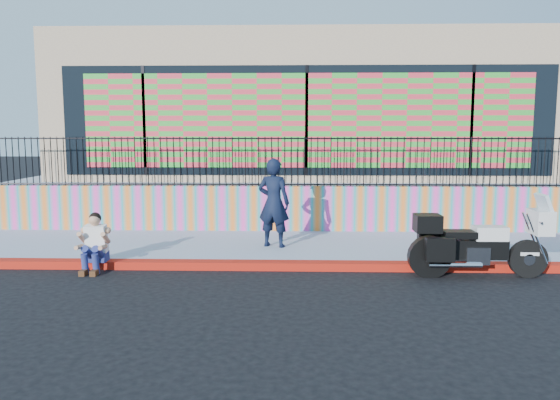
{
  "coord_description": "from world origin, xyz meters",
  "views": [
    {
      "loc": [
        -0.26,
        -10.03,
        2.59
      ],
      "look_at": [
        -0.59,
        1.2,
        1.17
      ],
      "focal_mm": 35.0,
      "sensor_mm": 36.0,
      "label": 1
    }
  ],
  "objects": [
    {
      "name": "storefront_building",
      "position": [
        0.0,
        8.13,
        3.25
      ],
      "size": [
        14.0,
        8.06,
        4.0
      ],
      "color": "tan",
      "rests_on": "elevated_platform"
    },
    {
      "name": "elevated_platform",
      "position": [
        0.0,
        8.35,
        0.62
      ],
      "size": [
        16.0,
        10.0,
        1.25
      ],
      "primitive_type": "cube",
      "color": "#8891A4",
      "rests_on": "ground"
    },
    {
      "name": "mural_wall",
      "position": [
        0.0,
        3.25,
        0.7
      ],
      "size": [
        16.0,
        0.2,
        1.1
      ],
      "primitive_type": "cube",
      "color": "#FD42B3",
      "rests_on": "sidewalk"
    },
    {
      "name": "police_officer",
      "position": [
        -0.73,
        1.35,
        1.09
      ],
      "size": [
        0.79,
        0.63,
        1.88
      ],
      "primitive_type": "imported",
      "rotation": [
        0.0,
        0.0,
        2.84
      ],
      "color": "black",
      "rests_on": "sidewalk"
    },
    {
      "name": "police_motorcycle",
      "position": [
        2.94,
        -0.43,
        0.63
      ],
      "size": [
        2.41,
        0.8,
        1.5
      ],
      "color": "black",
      "rests_on": "ground"
    },
    {
      "name": "sidewalk",
      "position": [
        0.0,
        1.65,
        0.07
      ],
      "size": [
        16.0,
        3.0,
        0.15
      ],
      "primitive_type": "cube",
      "color": "#8891A4",
      "rests_on": "ground"
    },
    {
      "name": "ground",
      "position": [
        0.0,
        0.0,
        0.0
      ],
      "size": [
        90.0,
        90.0,
        0.0
      ],
      "primitive_type": "plane",
      "color": "black",
      "rests_on": "ground"
    },
    {
      "name": "red_curb",
      "position": [
        0.0,
        0.0,
        0.07
      ],
      "size": [
        16.0,
        0.3,
        0.15
      ],
      "primitive_type": "cube",
      "color": "#B70D0D",
      "rests_on": "ground"
    },
    {
      "name": "seated_man",
      "position": [
        -4.0,
        -0.26,
        0.45
      ],
      "size": [
        0.54,
        0.71,
        1.06
      ],
      "color": "navy",
      "rests_on": "ground"
    },
    {
      "name": "metal_fence",
      "position": [
        0.0,
        3.25,
        1.85
      ],
      "size": [
        15.8,
        0.04,
        1.2
      ],
      "primitive_type": null,
      "color": "black",
      "rests_on": "mural_wall"
    }
  ]
}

